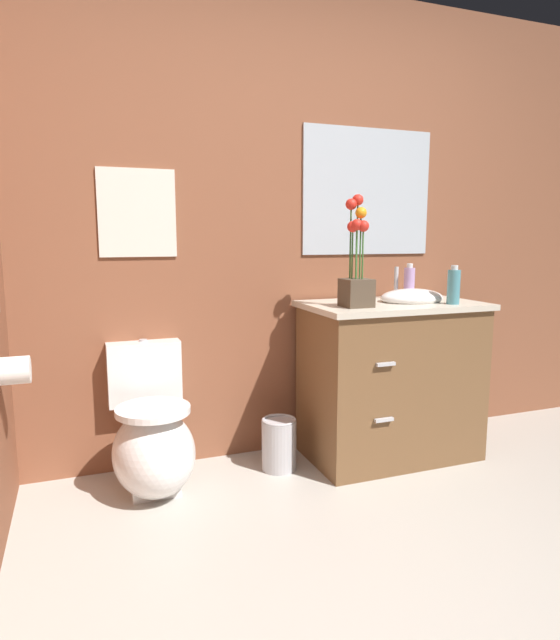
{
  "coord_description": "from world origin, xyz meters",
  "views": [
    {
      "loc": [
        -1.05,
        -1.06,
        1.2
      ],
      "look_at": [
        -0.14,
        1.36,
        0.8
      ],
      "focal_mm": 30.37,
      "sensor_mm": 36.0,
      "label": 1
    }
  ],
  "objects_px": {
    "toilet": "(152,441)",
    "trash_bin": "(279,444)",
    "vanity_cabinet": "(391,378)",
    "lotion_bottle": "(454,286)",
    "soap_bottle": "(409,283)",
    "toilet_paper_roll": "(15,370)",
    "flower_vase": "(357,271)",
    "wall_mirror": "(368,192)",
    "wall_poster": "(137,213)"
  },
  "relations": [
    {
      "from": "soap_bottle",
      "to": "lotion_bottle",
      "type": "xyz_separation_m",
      "value": [
        0.08,
        -0.28,
        0.0
      ]
    },
    {
      "from": "wall_mirror",
      "to": "trash_bin",
      "type": "bearing_deg",
      "value": -157.67
    },
    {
      "from": "lotion_bottle",
      "to": "trash_bin",
      "type": "bearing_deg",
      "value": 167.27
    },
    {
      "from": "trash_bin",
      "to": "wall_poster",
      "type": "xyz_separation_m",
      "value": [
        -0.64,
        0.26,
        1.18
      ]
    },
    {
      "from": "soap_bottle",
      "to": "wall_mirror",
      "type": "relative_size",
      "value": 0.25
    },
    {
      "from": "lotion_bottle",
      "to": "toilet",
      "type": "bearing_deg",
      "value": 172.75
    },
    {
      "from": "flower_vase",
      "to": "trash_bin",
      "type": "bearing_deg",
      "value": 161.71
    },
    {
      "from": "toilet",
      "to": "wall_mirror",
      "type": "bearing_deg",
      "value": 11.82
    },
    {
      "from": "wall_poster",
      "to": "wall_mirror",
      "type": "height_order",
      "value": "wall_mirror"
    },
    {
      "from": "vanity_cabinet",
      "to": "flower_vase",
      "type": "relative_size",
      "value": 1.86
    },
    {
      "from": "toilet_paper_roll",
      "to": "trash_bin",
      "type": "bearing_deg",
      "value": 9.73
    },
    {
      "from": "toilet",
      "to": "flower_vase",
      "type": "relative_size",
      "value": 1.24
    },
    {
      "from": "wall_poster",
      "to": "lotion_bottle",
      "type": "bearing_deg",
      "value": -16.78
    },
    {
      "from": "vanity_cabinet",
      "to": "wall_mirror",
      "type": "bearing_deg",
      "value": 90.53
    },
    {
      "from": "toilet",
      "to": "trash_bin",
      "type": "relative_size",
      "value": 2.54
    },
    {
      "from": "vanity_cabinet",
      "to": "soap_bottle",
      "type": "bearing_deg",
      "value": 33.16
    },
    {
      "from": "soap_bottle",
      "to": "trash_bin",
      "type": "xyz_separation_m",
      "value": [
        -0.81,
        -0.08,
        -0.81
      ]
    },
    {
      "from": "trash_bin",
      "to": "toilet_paper_roll",
      "type": "height_order",
      "value": "toilet_paper_roll"
    },
    {
      "from": "wall_poster",
      "to": "trash_bin",
      "type": "bearing_deg",
      "value": -22.13
    },
    {
      "from": "toilet",
      "to": "wall_mirror",
      "type": "relative_size",
      "value": 0.86
    },
    {
      "from": "wall_mirror",
      "to": "toilet_paper_roll",
      "type": "distance_m",
      "value": 2.03
    },
    {
      "from": "trash_bin",
      "to": "lotion_bottle",
      "type": "bearing_deg",
      "value": -12.73
    },
    {
      "from": "flower_vase",
      "to": "wall_mirror",
      "type": "height_order",
      "value": "wall_mirror"
    },
    {
      "from": "flower_vase",
      "to": "trash_bin",
      "type": "xyz_separation_m",
      "value": [
        -0.37,
        0.12,
        -0.89
      ]
    },
    {
      "from": "toilet",
      "to": "soap_bottle",
      "type": "bearing_deg",
      "value": 3.41
    },
    {
      "from": "toilet",
      "to": "vanity_cabinet",
      "type": "relative_size",
      "value": 0.67
    },
    {
      "from": "toilet",
      "to": "flower_vase",
      "type": "bearing_deg",
      "value": -6.49
    },
    {
      "from": "wall_mirror",
      "to": "toilet_paper_roll",
      "type": "bearing_deg",
      "value": -165.69
    },
    {
      "from": "vanity_cabinet",
      "to": "flower_vase",
      "type": "xyz_separation_m",
      "value": [
        -0.27,
        -0.09,
        0.59
      ]
    },
    {
      "from": "trash_bin",
      "to": "wall_poster",
      "type": "height_order",
      "value": "wall_poster"
    },
    {
      "from": "soap_bottle",
      "to": "wall_poster",
      "type": "bearing_deg",
      "value": 172.91
    },
    {
      "from": "lotion_bottle",
      "to": "toilet_paper_roll",
      "type": "xyz_separation_m",
      "value": [
        -2.08,
        -0.0,
        -0.26
      ]
    },
    {
      "from": "toilet_paper_roll",
      "to": "wall_mirror",
      "type": "bearing_deg",
      "value": 14.31
    },
    {
      "from": "wall_mirror",
      "to": "toilet_paper_roll",
      "type": "height_order",
      "value": "wall_mirror"
    },
    {
      "from": "wall_mirror",
      "to": "soap_bottle",
      "type": "bearing_deg",
      "value": -45.78
    },
    {
      "from": "vanity_cabinet",
      "to": "toilet_paper_roll",
      "type": "xyz_separation_m",
      "value": [
        -1.82,
        -0.17,
        0.24
      ]
    },
    {
      "from": "wall_poster",
      "to": "wall_mirror",
      "type": "bearing_deg",
      "value": 0.0
    },
    {
      "from": "vanity_cabinet",
      "to": "wall_poster",
      "type": "bearing_deg",
      "value": 167.08
    },
    {
      "from": "flower_vase",
      "to": "toilet",
      "type": "bearing_deg",
      "value": 173.51
    },
    {
      "from": "toilet",
      "to": "toilet_paper_roll",
      "type": "height_order",
      "value": "toilet_paper_roll"
    },
    {
      "from": "flower_vase",
      "to": "soap_bottle",
      "type": "xyz_separation_m",
      "value": [
        0.45,
        0.2,
        -0.09
      ]
    },
    {
      "from": "lotion_bottle",
      "to": "flower_vase",
      "type": "bearing_deg",
      "value": 171.3
    },
    {
      "from": "vanity_cabinet",
      "to": "lotion_bottle",
      "type": "relative_size",
      "value": 5.11
    },
    {
      "from": "flower_vase",
      "to": "wall_mirror",
      "type": "bearing_deg",
      "value": 54.82
    },
    {
      "from": "toilet",
      "to": "soap_bottle",
      "type": "xyz_separation_m",
      "value": [
        1.45,
        0.09,
        0.7
      ]
    },
    {
      "from": "vanity_cabinet",
      "to": "wall_poster",
      "type": "xyz_separation_m",
      "value": [
        -1.28,
        0.29,
        0.88
      ]
    },
    {
      "from": "lotion_bottle",
      "to": "wall_poster",
      "type": "relative_size",
      "value": 0.47
    },
    {
      "from": "flower_vase",
      "to": "lotion_bottle",
      "type": "relative_size",
      "value": 2.75
    },
    {
      "from": "toilet_paper_roll",
      "to": "toilet",
      "type": "bearing_deg",
      "value": 19.97
    },
    {
      "from": "toilet",
      "to": "vanity_cabinet",
      "type": "xyz_separation_m",
      "value": [
        1.28,
        -0.03,
        0.19
      ]
    }
  ]
}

